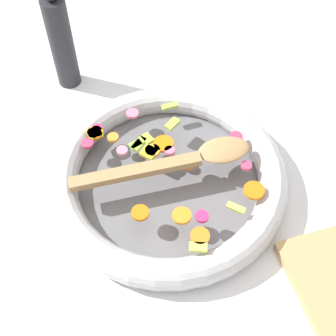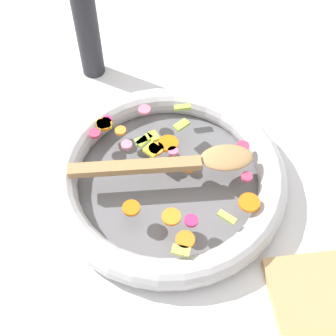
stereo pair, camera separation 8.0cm
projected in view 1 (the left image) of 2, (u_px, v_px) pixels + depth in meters
name	position (u px, v px, depth m)	size (l,w,h in m)	color
ground_plane	(168.00, 184.00, 0.84)	(4.00, 4.00, 0.00)	silver
skillet	(168.00, 177.00, 0.82)	(0.42, 0.42, 0.05)	slate
chopped_vegetables	(167.00, 163.00, 0.80)	(0.32, 0.29, 0.01)	orange
wooden_spoon	(181.00, 161.00, 0.79)	(0.06, 0.31, 0.01)	#A87F51
pepper_mill	(61.00, 42.00, 0.91)	(0.05, 0.05, 0.22)	#232328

